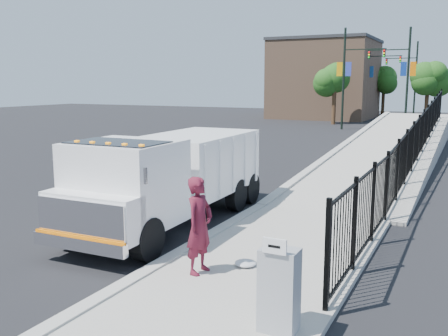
% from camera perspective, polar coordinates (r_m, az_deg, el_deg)
% --- Properties ---
extents(ground, '(120.00, 120.00, 0.00)m').
position_cam_1_polar(ground, '(11.51, -3.33, -9.18)').
color(ground, black).
rests_on(ground, ground).
extents(sidewalk, '(3.55, 12.00, 0.12)m').
position_cam_1_polar(sidewalk, '(9.01, 1.14, -14.29)').
color(sidewalk, '#9E998E').
rests_on(sidewalk, ground).
extents(curb, '(0.30, 12.00, 0.16)m').
position_cam_1_polar(curb, '(9.91, -9.20, -11.99)').
color(curb, '#ADAAA3').
rests_on(curb, ground).
extents(ramp, '(3.95, 24.06, 3.19)m').
position_cam_1_polar(ramp, '(25.93, 18.80, 0.93)').
color(ramp, '#9E998E').
rests_on(ramp, ground).
extents(iron_fence, '(0.10, 28.00, 1.80)m').
position_cam_1_polar(iron_fence, '(21.71, 21.21, 1.58)').
color(iron_fence, black).
rests_on(iron_fence, ground).
extents(truck, '(2.51, 7.26, 2.47)m').
position_cam_1_polar(truck, '(13.05, -6.44, -0.66)').
color(truck, black).
rests_on(truck, ground).
extents(worker, '(0.49, 0.71, 1.87)m').
position_cam_1_polar(worker, '(9.53, -2.83, -6.56)').
color(worker, maroon).
rests_on(worker, sidewalk).
extents(utility_cabinet, '(0.55, 0.40, 1.25)m').
position_cam_1_polar(utility_cabinet, '(7.52, 6.32, -13.70)').
color(utility_cabinet, gray).
rests_on(utility_cabinet, sidewalk).
extents(arrow_sign, '(0.35, 0.04, 0.22)m').
position_cam_1_polar(arrow_sign, '(7.06, 5.81, -8.88)').
color(arrow_sign, white).
rests_on(arrow_sign, utility_cabinet).
extents(debris, '(0.44, 0.44, 0.11)m').
position_cam_1_polar(debris, '(10.13, 2.47, -10.81)').
color(debris, silver).
rests_on(debris, sidewalk).
extents(light_pole_0, '(3.77, 0.22, 8.00)m').
position_cam_1_polar(light_pole_0, '(41.50, 13.94, 10.32)').
color(light_pole_0, black).
rests_on(light_pole_0, ground).
extents(light_pole_1, '(3.78, 0.22, 8.00)m').
position_cam_1_polar(light_pole_1, '(42.33, 19.86, 10.01)').
color(light_pole_1, black).
rests_on(light_pole_1, ground).
extents(light_pole_2, '(3.77, 0.22, 8.00)m').
position_cam_1_polar(light_pole_2, '(52.42, 16.40, 10.03)').
color(light_pole_2, black).
rests_on(light_pole_2, ground).
extents(light_pole_3, '(3.77, 0.22, 8.00)m').
position_cam_1_polar(light_pole_3, '(57.08, 20.76, 9.74)').
color(light_pole_3, black).
rests_on(light_pole_3, ground).
extents(tree_0, '(2.72, 2.72, 5.36)m').
position_cam_1_polar(tree_0, '(46.36, 12.55, 9.77)').
color(tree_0, '#382314').
rests_on(tree_0, ground).
extents(tree_1, '(2.53, 2.53, 5.26)m').
position_cam_1_polar(tree_1, '(49.39, 22.29, 9.25)').
color(tree_1, '#382314').
rests_on(tree_1, ground).
extents(tree_2, '(2.72, 2.72, 5.36)m').
position_cam_1_polar(tree_2, '(58.62, 17.83, 9.48)').
color(tree_2, '#382314').
rests_on(tree_2, ground).
extents(building, '(10.00, 10.00, 8.00)m').
position_cam_1_polar(building, '(55.36, 11.46, 9.81)').
color(building, '#8C664C').
rests_on(building, ground).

